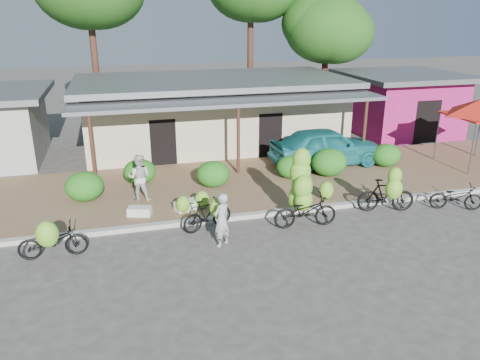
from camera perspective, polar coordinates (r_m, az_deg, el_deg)
The scene contains 25 objects.
ground at distance 13.86m, azimuth 6.30°, elevation -7.57°, with size 100.00×100.00×0.00m, color #423F3D.
sidewalk at distance 18.18m, azimuth 0.68°, elevation -0.41°, with size 60.00×6.00×0.12m, color brown.
curb at distance 15.52m, azimuth 3.67°, elevation -4.07°, with size 60.00×0.25×0.15m, color #A8A399.
shop_main at distance 23.29m, azimuth -3.28°, elevation 8.34°, with size 13.00×8.50×3.35m.
shop_pink at distance 27.44m, azimuth 18.97°, elevation 8.95°, with size 6.00×6.00×3.25m.
tree_near_right at distance 28.65m, azimuth 10.12°, elevation 17.87°, with size 4.98×4.84×7.36m.
hedge_0 at distance 17.11m, azimuth -18.43°, elevation -0.74°, with size 1.32×1.19×1.03m, color #265E15.
hedge_1 at distance 18.26m, azimuth -12.12°, elevation 1.01°, with size 1.23×1.11×0.96m, color #265E15.
hedge_2 at distance 17.58m, azimuth -3.28°, elevation 0.74°, with size 1.26×1.13×0.98m, color #265E15.
hedge_3 at distance 18.60m, azimuth 6.23°, elevation 1.59°, with size 1.14×1.03×0.89m, color #265E15.
hedge_4 at distance 19.04m, azimuth 10.81°, elevation 2.14°, with size 1.43×1.29×1.12m, color #265E15.
hedge_5 at distance 20.85m, azimuth 17.38°, elevation 2.92°, with size 1.25×1.12×0.97m, color #265E15.
bike_far_left at distance 13.65m, azimuth -21.96°, elevation -6.83°, with size 1.82×1.21×1.37m.
bike_left at distance 14.28m, azimuth -3.81°, elevation -4.10°, with size 1.74×1.32×1.27m.
bike_center at distance 14.72m, azimuth 7.70°, elevation -2.02°, with size 2.04×1.25×2.40m.
bike_right at distance 16.22m, azimuth 17.53°, elevation -1.54°, with size 1.98×1.36×1.76m.
bike_far_right at distance 17.42m, azimuth 24.85°, elevation -1.89°, with size 1.81×1.19×0.90m.
loose_banana_a at distance 15.44m, azimuth -6.95°, elevation -2.96°, with size 0.46×0.39×0.58m, color #78BF2F.
loose_banana_b at distance 15.71m, azimuth -4.64°, elevation -2.39°, with size 0.49×0.42×0.62m, color #78BF2F.
loose_banana_c at distance 16.67m, azimuth 10.48°, elevation -1.25°, with size 0.52×0.45×0.66m, color #78BF2F.
sack_near at distance 15.73m, azimuth -6.41°, elevation -3.05°, with size 0.85×0.40×0.30m, color beige.
sack_far at distance 15.53m, azimuth -12.15°, elevation -3.74°, with size 0.75×0.38×0.28m, color beige.
vendor at distance 13.29m, azimuth -2.24°, elevation -4.87°, with size 0.58×0.38×1.60m, color #989898.
bystander at distance 16.54m, azimuth -12.17°, elevation 0.30°, with size 0.81×0.63×1.66m, color silver.
teal_van at distance 20.31m, azimuth 10.47°, elevation 4.06°, with size 1.94×4.83×1.65m, color #1A7377.
Camera 1 is at (-4.62, -11.42, 6.35)m, focal length 35.00 mm.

